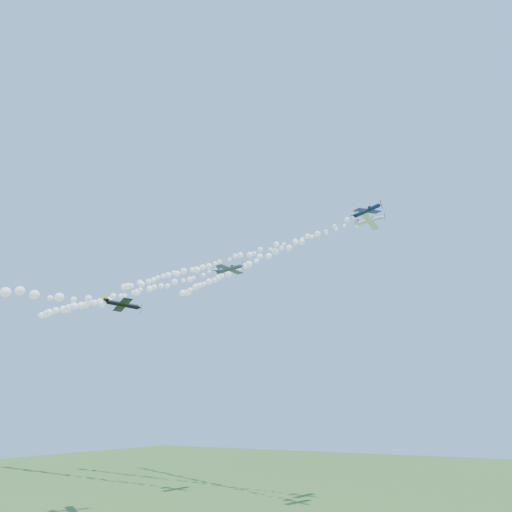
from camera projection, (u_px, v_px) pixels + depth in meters
The scene contains 8 objects.
ground at pixel (241, 508), 76.13m from camera, with size 260.00×260.00×0.00m, color #34541F.
plane_white at pixel (370, 221), 89.40m from camera, with size 6.79×7.12×2.07m.
smoke_trail_white at pixel (218, 262), 112.68m from camera, with size 79.60×12.27×2.90m, color white, non-canonical shape.
plane_navy at pixel (367, 210), 82.61m from camera, with size 6.71×6.99×2.06m.
smoke_trail_navy at pixel (250, 263), 110.67m from camera, with size 66.33×29.76×2.71m, color white, non-canonical shape.
plane_grey at pixel (230, 269), 97.32m from camera, with size 7.95×8.38×2.24m.
smoke_trail_grey at pixel (115, 297), 118.96m from camera, with size 76.31×10.27×3.48m, color white, non-canonical shape.
plane_black at pixel (122, 304), 75.58m from camera, with size 7.32×6.89×2.66m.
Camera 1 is at (44.74, -74.78, 15.43)m, focal length 30.00 mm.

